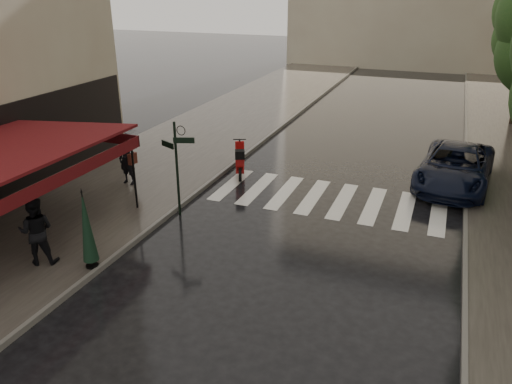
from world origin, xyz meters
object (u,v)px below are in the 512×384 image
Objects in this scene: parasol_back at (87,227)px; scooter at (240,161)px; parked_car at (455,167)px; pedestrian_with_umbrella at (125,139)px; pedestrian_terrace at (36,231)px.

scooter is at bearing 83.65° from parasol_back.
scooter is 7.92m from parasol_back.
parasol_back reaches higher than parked_car.
pedestrian_with_umbrella is 1.42× the size of scooter.
parasol_back is at bearing 165.17° from pedestrian_terrace.
scooter is (3.36, 2.53, -1.24)m from pedestrian_with_umbrella.
pedestrian_terrace is at bearing -73.14° from pedestrian_with_umbrella.
pedestrian_with_umbrella is 1.19× the size of parasol_back.
pedestrian_terrace is 14.23m from parked_car.
scooter is (2.26, 8.15, -0.46)m from pedestrian_terrace.
pedestrian_with_umbrella reaches higher than parked_car.
parked_car is at bearing -161.96° from pedestrian_terrace.
parasol_back reaches higher than scooter.
pedestrian_terrace is 1.02× the size of scooter.
pedestrian_terrace is 0.86× the size of parasol_back.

